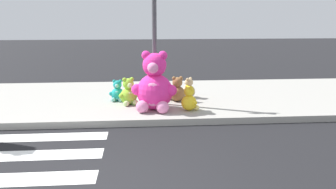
# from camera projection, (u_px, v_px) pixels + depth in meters

# --- Properties ---
(sidewalk) EXTENTS (28.00, 4.40, 0.15)m
(sidewalk) POSITION_uv_depth(u_px,v_px,m) (116.00, 100.00, 9.51)
(sidewalk) COLOR #9E9B93
(sidewalk) RESTS_ON ground_plane
(sign_pole) EXTENTS (0.56, 0.11, 3.20)m
(sign_pole) POSITION_uv_depth(u_px,v_px,m) (154.00, 34.00, 8.42)
(sign_pole) COLOR #4C4C51
(sign_pole) RESTS_ON sidewalk
(plush_pink_large) EXTENTS (1.03, 0.95, 1.36)m
(plush_pink_large) POSITION_uv_depth(u_px,v_px,m) (154.00, 87.00, 8.10)
(plush_pink_large) COLOR #F22D93
(plush_pink_large) RESTS_ON sidewalk
(plush_white) EXTENTS (0.47, 0.49, 0.66)m
(plush_white) POSITION_uv_depth(u_px,v_px,m) (154.00, 88.00, 9.29)
(plush_white) COLOR white
(plush_white) RESTS_ON sidewalk
(plush_lime) EXTENTS (0.50, 0.48, 0.67)m
(plush_lime) POSITION_uv_depth(u_px,v_px,m) (129.00, 94.00, 8.64)
(plush_lime) COLOR #8CD133
(plush_lime) RESTS_ON sidewalk
(plush_tan) EXTENTS (0.39, 0.38, 0.54)m
(plush_tan) POSITION_uv_depth(u_px,v_px,m) (188.00, 90.00, 9.37)
(plush_tan) COLOR tan
(plush_tan) RESTS_ON sidewalk
(plush_brown) EXTENTS (0.49, 0.44, 0.64)m
(plush_brown) POSITION_uv_depth(u_px,v_px,m) (177.00, 91.00, 8.99)
(plush_brown) COLOR olive
(plush_brown) RESTS_ON sidewalk
(plush_yellow) EXTENTS (0.42, 0.42, 0.58)m
(plush_yellow) POSITION_uv_depth(u_px,v_px,m) (190.00, 100.00, 8.13)
(plush_yellow) COLOR yellow
(plush_yellow) RESTS_ON sidewalk
(plush_teal) EXTENTS (0.42, 0.37, 0.55)m
(plush_teal) POSITION_uv_depth(u_px,v_px,m) (117.00, 92.00, 9.01)
(plush_teal) COLOR teal
(plush_teal) RESTS_ON sidewalk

